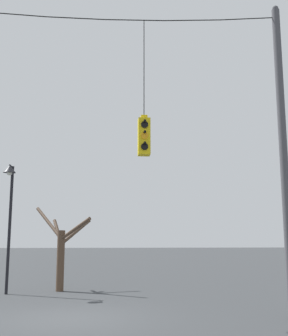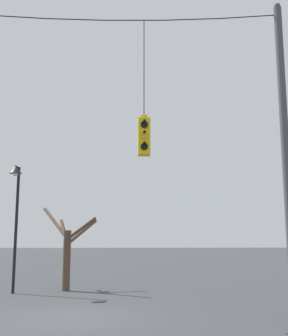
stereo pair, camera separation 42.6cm
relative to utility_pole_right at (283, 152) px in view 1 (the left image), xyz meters
The scene contains 6 objects.
ground_plane 7.69m from the utility_pole_right, behind, with size 200.00×200.00×0.00m, color #383A3D.
utility_pole_right is the anchor object (origin of this frame).
span_wire 7.33m from the utility_pole_right, behind, with size 12.23×0.03×0.37m.
traffic_light_near_right_pole 4.12m from the utility_pole_right, behind, with size 0.34×0.58×4.12m.
street_lamp 10.67m from the utility_pole_right, 147.87° to the left, with size 0.50×0.86×5.12m.
bare_tree 10.21m from the utility_pole_right, 135.60° to the left, with size 2.67×2.88×3.61m.
Camera 1 is at (0.93, -12.12, 2.12)m, focal length 45.00 mm.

